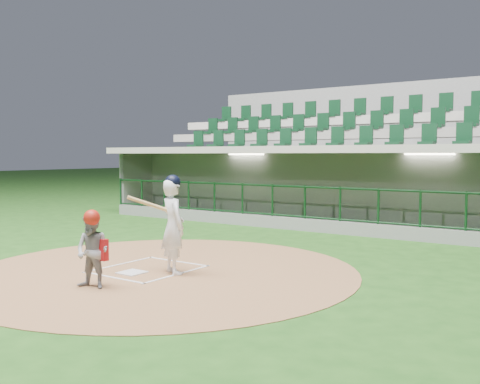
% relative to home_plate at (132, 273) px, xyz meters
% --- Properties ---
extents(ground, '(120.00, 120.00, 0.00)m').
position_rel_home_plate_xyz_m(ground, '(0.00, 0.70, -0.02)').
color(ground, '#1B4513').
rests_on(ground, ground).
extents(dirt_circle, '(7.20, 7.20, 0.01)m').
position_rel_home_plate_xyz_m(dirt_circle, '(0.30, 0.50, -0.02)').
color(dirt_circle, brown).
rests_on(dirt_circle, ground).
extents(home_plate, '(0.43, 0.43, 0.02)m').
position_rel_home_plate_xyz_m(home_plate, '(0.00, 0.00, 0.00)').
color(home_plate, silver).
rests_on(home_plate, dirt_circle).
extents(batter_box_chalk, '(1.55, 1.80, 0.01)m').
position_rel_home_plate_xyz_m(batter_box_chalk, '(0.00, 0.40, -0.00)').
color(batter_box_chalk, white).
rests_on(batter_box_chalk, ground).
extents(dugout_structure, '(16.40, 3.70, 3.00)m').
position_rel_home_plate_xyz_m(dugout_structure, '(0.01, 8.54, 0.93)').
color(dugout_structure, gray).
rests_on(dugout_structure, ground).
extents(seating_deck, '(17.00, 6.72, 5.15)m').
position_rel_home_plate_xyz_m(seating_deck, '(0.00, 11.61, 1.40)').
color(seating_deck, gray).
rests_on(seating_deck, ground).
extents(batter, '(0.91, 0.96, 1.79)m').
position_rel_home_plate_xyz_m(batter, '(0.62, 0.42, 0.88)').
color(batter, white).
rests_on(batter, dirt_circle).
extents(catcher, '(0.67, 0.57, 1.27)m').
position_rel_home_plate_xyz_m(catcher, '(0.28, -1.12, 0.61)').
color(catcher, gray).
rests_on(catcher, dirt_circle).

